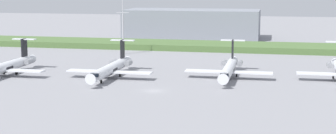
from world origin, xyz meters
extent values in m
plane|color=gray|center=(0.00, 30.00, 0.00)|extent=(500.00, 500.00, 0.00)
cube|color=#4C6B38|center=(0.00, 78.76, 1.10)|extent=(320.00, 20.00, 2.21)
cylinder|color=silver|center=(-43.55, 10.43, 2.45)|extent=(2.70, 24.00, 2.70)
cone|color=silver|center=(-43.55, 24.43, 2.45)|extent=(2.30, 4.00, 2.29)
cylinder|color=black|center=(-43.55, 10.43, 2.30)|extent=(2.76, 3.60, 2.76)
cube|color=silver|center=(-37.65, 9.43, 1.84)|extent=(11.00, 3.20, 0.36)
cube|color=black|center=(-43.55, 21.43, 6.40)|extent=(0.36, 3.20, 5.20)
cube|color=silver|center=(-43.55, 21.73, 8.80)|extent=(6.80, 1.80, 0.24)
cylinder|color=gray|center=(-45.80, 19.63, 2.65)|extent=(1.50, 3.40, 1.50)
cylinder|color=gray|center=(-41.30, 19.63, 2.65)|extent=(1.50, 3.40, 1.50)
cylinder|color=black|center=(-45.45, 12.83, 0.45)|extent=(0.35, 0.90, 0.90)
cylinder|color=black|center=(-41.65, 12.83, 0.45)|extent=(0.35, 0.90, 0.90)
cylinder|color=silver|center=(-14.92, 13.48, 2.45)|extent=(2.70, 24.00, 2.70)
cone|color=silver|center=(-14.92, -0.02, 2.45)|extent=(2.70, 3.00, 2.70)
cone|color=silver|center=(-14.92, 27.48, 2.45)|extent=(2.30, 4.00, 2.29)
cube|color=black|center=(-14.92, 1.88, 2.92)|extent=(2.02, 1.80, 0.90)
cylinder|color=black|center=(-14.92, 13.48, 2.30)|extent=(2.76, 3.60, 2.76)
cube|color=silver|center=(-20.83, 12.48, 1.84)|extent=(11.00, 3.20, 0.36)
cube|color=silver|center=(-9.02, 12.48, 1.84)|extent=(11.00, 3.20, 0.36)
cube|color=black|center=(-14.92, 24.48, 6.40)|extent=(0.36, 3.20, 5.20)
cube|color=silver|center=(-14.92, 24.78, 8.80)|extent=(6.80, 1.80, 0.24)
cylinder|color=gray|center=(-17.17, 22.68, 2.65)|extent=(1.50, 3.40, 1.50)
cylinder|color=gray|center=(-12.67, 22.68, 2.65)|extent=(1.50, 3.40, 1.50)
cylinder|color=gray|center=(-14.92, 6.04, 1.00)|extent=(0.20, 0.20, 0.65)
cylinder|color=black|center=(-14.92, 6.04, 0.45)|extent=(0.30, 0.90, 0.90)
cylinder|color=black|center=(-16.82, 15.88, 0.45)|extent=(0.35, 0.90, 0.90)
cylinder|color=black|center=(-13.02, 15.88, 0.45)|extent=(0.35, 0.90, 0.90)
cylinder|color=silver|center=(15.64, 19.71, 2.45)|extent=(2.70, 24.00, 2.70)
cone|color=silver|center=(15.64, 6.21, 2.45)|extent=(2.70, 3.00, 2.70)
cone|color=silver|center=(15.64, 33.71, 2.45)|extent=(2.29, 4.00, 2.29)
cube|color=black|center=(15.64, 8.11, 2.92)|extent=(2.03, 1.80, 0.90)
cylinder|color=black|center=(15.64, 19.71, 2.30)|extent=(2.76, 3.60, 2.76)
cube|color=silver|center=(9.74, 18.71, 1.84)|extent=(11.00, 3.20, 0.36)
cube|color=silver|center=(21.55, 18.71, 1.84)|extent=(11.00, 3.20, 0.36)
cube|color=black|center=(15.64, 30.71, 6.40)|extent=(0.36, 3.20, 5.20)
cube|color=silver|center=(15.64, 31.01, 8.80)|extent=(6.80, 1.80, 0.24)
cylinder|color=gray|center=(13.39, 28.91, 2.65)|extent=(1.50, 3.40, 1.50)
cylinder|color=gray|center=(17.89, 28.91, 2.65)|extent=(1.50, 3.40, 1.50)
cylinder|color=gray|center=(15.64, 12.27, 1.00)|extent=(0.20, 0.20, 0.65)
cylinder|color=black|center=(15.64, 12.27, 0.45)|extent=(0.30, 0.90, 0.90)
cylinder|color=black|center=(13.74, 22.11, 0.45)|extent=(0.35, 0.90, 0.90)
cylinder|color=black|center=(17.54, 22.11, 0.45)|extent=(0.35, 0.90, 0.90)
cone|color=silver|center=(44.38, 35.79, 2.45)|extent=(2.30, 4.00, 2.29)
cube|color=silver|center=(38.48, 20.79, 1.84)|extent=(11.00, 3.20, 0.36)
cylinder|color=gray|center=(42.13, 30.99, 2.65)|extent=(1.50, 3.40, 1.50)
cylinder|color=black|center=(42.48, 24.19, 0.45)|extent=(0.35, 0.90, 0.90)
cylinder|color=#B2B2B7|center=(-24.83, 57.77, 7.12)|extent=(0.50, 0.50, 14.24)
cylinder|color=#B2B2B7|center=(-24.83, 57.77, 18.07)|extent=(0.28, 0.28, 7.67)
cube|color=#B2B2B7|center=(-24.83, 57.77, 14.64)|extent=(4.40, 0.20, 0.20)
cube|color=gray|center=(-9.96, 116.93, 6.43)|extent=(60.57, 24.48, 12.86)
camera|label=1|loc=(27.23, -112.95, 24.76)|focal=54.57mm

